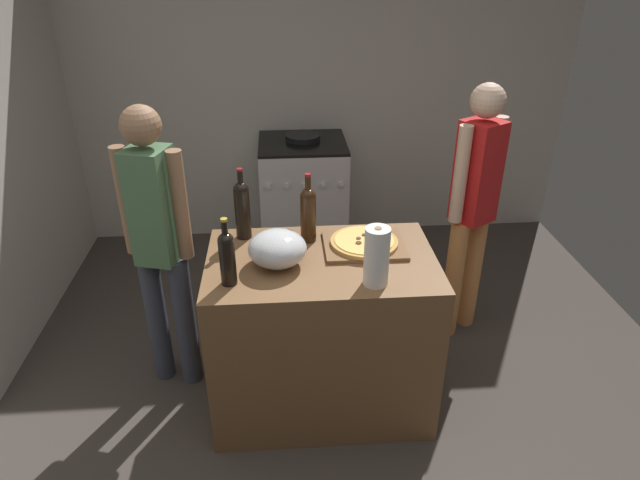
{
  "coord_description": "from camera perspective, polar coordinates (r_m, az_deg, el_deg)",
  "views": [
    {
      "loc": [
        -0.22,
        -1.6,
        2.23
      ],
      "look_at": [
        -0.04,
        0.8,
        0.94
      ],
      "focal_mm": 31.05,
      "sensor_mm": 36.0,
      "label": 1
    }
  ],
  "objects": [
    {
      "name": "person_in_stripes",
      "position": [
        2.92,
        -16.31,
        0.08
      ],
      "size": [
        0.35,
        0.25,
        1.59
      ],
      "color": "#383D4C",
      "rests_on": "ground_plane"
    },
    {
      "name": "cutting_board",
      "position": [
        2.77,
        4.56,
        -0.55
      ],
      "size": [
        0.4,
        0.32,
        0.02
      ],
      "primitive_type": "cube",
      "color": "brown",
      "rests_on": "counter"
    },
    {
      "name": "wine_bottle_dark",
      "position": [
        2.76,
        -1.22,
        2.9
      ],
      "size": [
        0.08,
        0.08,
        0.36
      ],
      "color": "#331E0F",
      "rests_on": "counter"
    },
    {
      "name": "pizza",
      "position": [
        2.76,
        4.59,
        -0.17
      ],
      "size": [
        0.34,
        0.34,
        0.03
      ],
      "color": "tan",
      "rests_on": "cutting_board"
    },
    {
      "name": "stove",
      "position": [
        4.36,
        -1.74,
        4.37
      ],
      "size": [
        0.65,
        0.63,
        0.96
      ],
      "color": "#B7B7BC",
      "rests_on": "ground_plane"
    },
    {
      "name": "wine_bottle_green",
      "position": [
        2.82,
        -8.02,
        3.34
      ],
      "size": [
        0.08,
        0.08,
        0.38
      ],
      "color": "black",
      "rests_on": "counter"
    },
    {
      "name": "mixing_bowl",
      "position": [
        2.59,
        -4.42,
        -0.89
      ],
      "size": [
        0.28,
        0.28,
        0.17
      ],
      "color": "#B2B2B7",
      "rests_on": "counter"
    },
    {
      "name": "counter",
      "position": [
        2.91,
        0.15,
        -9.51
      ],
      "size": [
        1.11,
        0.71,
        0.89
      ],
      "primitive_type": "cube",
      "color": "brown",
      "rests_on": "ground_plane"
    },
    {
      "name": "kitchen_wall_rear",
      "position": [
        4.48,
        -1.52,
        16.3
      ],
      "size": [
        4.22,
        0.1,
        2.6
      ],
      "primitive_type": "cube",
      "color": "#BCB7AD",
      "rests_on": "ground_plane"
    },
    {
      "name": "ground_plane",
      "position": [
        3.72,
        -0.11,
        -8.73
      ],
      "size": [
        4.22,
        3.33,
        0.02
      ],
      "primitive_type": "cube",
      "color": "#3F3833"
    },
    {
      "name": "wine_bottle_clear",
      "position": [
        2.44,
        -9.55,
        -1.62
      ],
      "size": [
        0.07,
        0.07,
        0.32
      ],
      "color": "black",
      "rests_on": "counter"
    },
    {
      "name": "paper_towel_roll",
      "position": [
        2.42,
        5.86,
        -1.72
      ],
      "size": [
        0.11,
        0.11,
        0.28
      ],
      "color": "white",
      "rests_on": "counter"
    },
    {
      "name": "person_in_red",
      "position": [
        3.35,
        15.55,
        3.87
      ],
      "size": [
        0.33,
        0.28,
        1.58
      ],
      "color": "#D88C4C",
      "rests_on": "ground_plane"
    }
  ]
}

